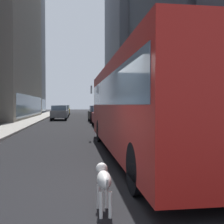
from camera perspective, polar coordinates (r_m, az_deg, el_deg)
The scene contains 14 objects.
ground_plane at distance 40.49m, azimuth -6.14°, elevation -0.92°, with size 120.00×120.00×0.00m, color black.
sidewalk_left at distance 40.73m, azimuth -14.18°, elevation -0.84°, with size 2.40×110.00×0.15m, color #ADA89E.
sidewalk_right at distance 41.04m, azimuth 1.84°, elevation -0.77°, with size 2.40×110.00×0.15m, color gray.
building_left_far at distance 58.90m, azimuth -18.92°, elevation 18.37°, with size 8.98×15.83×37.76m.
building_right_far at distance 58.43m, azimuth 5.55°, elevation 15.12°, with size 11.58×21.95×30.95m.
transit_bus at distance 9.60m, azimuth 6.33°, elevation 1.87°, with size 2.78×11.53×3.05m.
car_white_van at distance 38.84m, azimuth -10.21°, elevation 0.17°, with size 1.83×4.12×1.62m.
car_blue_hatchback at distance 42.62m, azimuth -2.45°, elevation 0.31°, with size 1.83×4.01×1.62m.
car_grey_wagon at distance 31.63m, azimuth -10.77°, elevation -0.13°, with size 1.74×4.17×1.62m.
car_yellow_taxi at distance 47.69m, azimuth -9.75°, elevation 0.42°, with size 1.81×4.67×1.62m.
car_black_suv at distance 27.74m, azimuth -2.92°, elevation -0.33°, with size 1.77×4.80×1.62m.
car_red_coupe at distance 21.19m, azimuth -1.42°, elevation -0.90°, with size 1.79×4.56×1.62m.
dalmatian_dog at distance 4.59m, azimuth -1.74°, elevation -13.70°, with size 0.22×0.96×0.72m.
pedestrian_in_coat at distance 16.42m, azimuth 17.29°, elevation -1.02°, with size 0.34×0.34×1.69m.
Camera 1 is at (-1.14, -5.44, 1.72)m, focal length 44.56 mm.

